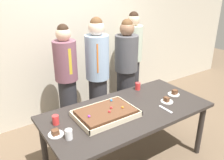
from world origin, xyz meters
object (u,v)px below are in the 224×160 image
plated_slice_far_left (174,93)px  cake_server_utensil (166,109)px  drink_cup_far_end (138,86)px  drink_cup_nearest (56,120)px  plated_slice_near_left (56,133)px  person_striped_tie_right (98,74)px  sheet_cake (106,113)px  person_serving_front (126,70)px  person_far_right_suit (132,59)px  person_green_shirt_behind (67,80)px  party_table (127,116)px  plated_slice_near_right (167,101)px  drink_cup_middle (69,134)px

plated_slice_far_left → cake_server_utensil: 0.44m
drink_cup_far_end → drink_cup_nearest: bearing=-171.6°
plated_slice_near_left → person_striped_tie_right: (1.00, 0.88, 0.12)m
sheet_cake → person_serving_front: person_serving_front is taller
person_serving_front → person_striped_tie_right: 0.54m
plated_slice_far_left → person_far_right_suit: bearing=78.2°
plated_slice_near_left → sheet_cake: bearing=2.2°
plated_slice_near_left → person_far_right_suit: (1.88, 1.18, 0.11)m
drink_cup_far_end → person_serving_front: size_ratio=0.06×
plated_slice_far_left → drink_cup_nearest: drink_cup_nearest is taller
person_green_shirt_behind → person_striped_tie_right: person_striped_tie_right is taller
party_table → person_serving_front: size_ratio=1.20×
drink_cup_nearest → cake_server_utensil: drink_cup_nearest is taller
sheet_cake → drink_cup_nearest: 0.54m
drink_cup_far_end → person_green_shirt_behind: person_green_shirt_behind is taller
person_serving_front → person_green_shirt_behind: 0.97m
cake_server_utensil → drink_cup_far_end: bearing=81.8°
sheet_cake → plated_slice_near_right: size_ratio=4.45×
person_serving_front → person_far_right_suit: person_far_right_suit is taller
drink_cup_middle → person_striped_tie_right: bearing=47.7°
plated_slice_near_left → person_far_right_suit: 2.22m
party_table → person_serving_front: 1.13m
plated_slice_near_left → plated_slice_near_right: bearing=-4.8°
person_green_shirt_behind → person_far_right_suit: bearing=96.2°
plated_slice_near_left → person_serving_front: size_ratio=0.09×
person_green_shirt_behind → plated_slice_near_right: bearing=35.2°
drink_cup_middle → person_green_shirt_behind: person_green_shirt_behind is taller
sheet_cake → drink_cup_middle: (-0.51, -0.15, 0.01)m
sheet_cake → drink_cup_far_end: 0.82m
cake_server_utensil → person_far_right_suit: person_far_right_suit is taller
plated_slice_near_left → plated_slice_far_left: size_ratio=1.00×
person_striped_tie_right → person_far_right_suit: 0.93m
drink_cup_nearest → person_green_shirt_behind: bearing=59.0°
cake_server_utensil → person_far_right_suit: (0.63, 1.42, 0.13)m
drink_cup_middle → person_serving_front: (1.45, 1.03, 0.04)m
person_far_right_suit → party_table: bearing=7.7°
person_serving_front → person_green_shirt_behind: (-0.97, 0.10, 0.01)m
plated_slice_near_left → person_serving_front: bearing=30.4°
plated_slice_far_left → drink_cup_nearest: size_ratio=1.50×
sheet_cake → cake_server_utensil: 0.71m
person_far_right_suit → drink_cup_far_end: bearing=14.3°
sheet_cake → plated_slice_far_left: size_ratio=4.45×
party_table → cake_server_utensil: (0.37, -0.25, 0.08)m
drink_cup_nearest → person_serving_front: size_ratio=0.06×
plated_slice_near_right → cake_server_utensil: plated_slice_near_right is taller
plated_slice_near_left → plated_slice_near_right: (1.40, -0.12, -0.00)m
plated_slice_near_left → cake_server_utensil: plated_slice_near_left is taller
party_table → person_green_shirt_behind: person_green_shirt_behind is taller
party_table → person_green_shirt_behind: (-0.31, 1.00, 0.18)m
drink_cup_middle → person_striped_tie_right: 1.37m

